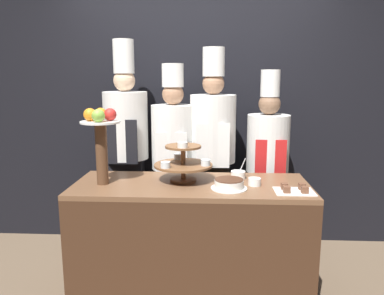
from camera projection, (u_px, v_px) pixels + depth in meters
wall_back at (197, 102)px, 3.65m from camera, size 10.00×0.06×2.80m
buffet_counter at (191, 239)px, 2.82m from camera, size 1.72×0.67×0.87m
tiered_stand at (183, 162)px, 2.78m from camera, size 0.44×0.44×0.31m
fruit_pedestal at (101, 133)px, 2.66m from camera, size 0.28×0.28×0.55m
cake_round at (229, 184)px, 2.60m from camera, size 0.25×0.25×0.07m
cup_white at (255, 182)px, 2.69m from camera, size 0.09×0.09×0.05m
cake_square_tray at (294, 190)px, 2.54m from camera, size 0.27×0.20×0.05m
serving_bowl_far at (238, 175)px, 2.87m from camera, size 0.11×0.11×0.16m
chef_left at (126, 143)px, 3.37m from camera, size 0.39×0.39×1.96m
chef_center_left at (173, 153)px, 3.37m from camera, size 0.39×0.39×1.75m
chef_center_right at (213, 147)px, 3.34m from camera, size 0.40×0.40×1.89m
chef_right at (267, 159)px, 3.33m from camera, size 0.37×0.37×1.70m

